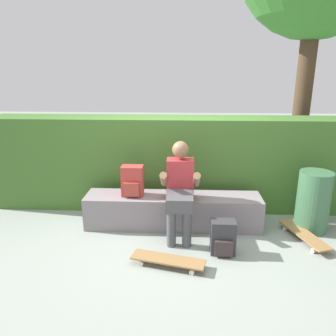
# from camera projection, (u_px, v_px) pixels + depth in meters

# --- Properties ---
(ground_plane) EXTENTS (24.00, 24.00, 0.00)m
(ground_plane) POSITION_uv_depth(u_px,v_px,m) (172.00, 237.00, 4.12)
(ground_plane) COLOR gray
(bench_main) EXTENTS (2.32, 0.46, 0.43)m
(bench_main) POSITION_uv_depth(u_px,v_px,m) (173.00, 211.00, 4.37)
(bench_main) COLOR gray
(bench_main) RESTS_ON ground
(person_skater) EXTENTS (0.49, 0.62, 1.18)m
(person_skater) POSITION_uv_depth(u_px,v_px,m) (180.00, 187.00, 4.04)
(person_skater) COLOR #B73338
(person_skater) RESTS_ON ground
(skateboard_near_person) EXTENTS (0.82, 0.38, 0.09)m
(skateboard_near_person) POSITION_uv_depth(u_px,v_px,m) (168.00, 260.00, 3.50)
(skateboard_near_person) COLOR olive
(skateboard_near_person) RESTS_ON ground
(skateboard_beside_bench) EXTENTS (0.43, 0.82, 0.09)m
(skateboard_beside_bench) POSITION_uv_depth(u_px,v_px,m) (304.00, 235.00, 4.03)
(skateboard_beside_bench) COLOR olive
(skateboard_beside_bench) RESTS_ON ground
(backpack_on_bench) EXTENTS (0.28, 0.23, 0.40)m
(backpack_on_bench) POSITION_uv_depth(u_px,v_px,m) (132.00, 181.00, 4.27)
(backpack_on_bench) COLOR #B23833
(backpack_on_bench) RESTS_ON bench_main
(backpack_on_ground) EXTENTS (0.28, 0.23, 0.40)m
(backpack_on_ground) POSITION_uv_depth(u_px,v_px,m) (223.00, 238.00, 3.72)
(backpack_on_ground) COLOR #333338
(backpack_on_ground) RESTS_ON ground
(hedge_row) EXTENTS (6.18, 0.57, 1.37)m
(hedge_row) POSITION_uv_depth(u_px,v_px,m) (200.00, 163.00, 4.88)
(hedge_row) COLOR #3F6B2A
(hedge_row) RESTS_ON ground
(trash_bin) EXTENTS (0.42, 0.42, 0.80)m
(trash_bin) POSITION_uv_depth(u_px,v_px,m) (313.00, 201.00, 4.21)
(trash_bin) COLOR #3D6B47
(trash_bin) RESTS_ON ground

